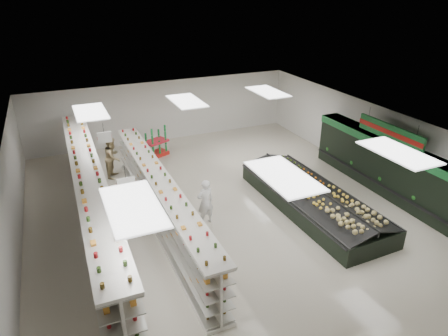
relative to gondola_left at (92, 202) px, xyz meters
name	(u,v)px	position (x,y,z in m)	size (l,w,h in m)	color
floor	(224,208)	(4.64, -0.61, -1.01)	(16.00, 16.00, 0.00)	beige
ceiling	(223,128)	(4.64, -0.61, 2.19)	(14.00, 16.00, 0.02)	white
wall_back	(163,111)	(4.64, 7.39, 0.59)	(14.00, 0.02, 3.20)	silver
wall_front	(385,328)	(4.64, -8.61, 0.59)	(14.00, 0.02, 3.20)	silver
wall_left	(11,210)	(-2.36, -0.61, 0.59)	(0.02, 16.00, 3.20)	silver
wall_right	(373,142)	(11.64, -0.61, 0.59)	(0.02, 16.00, 3.20)	silver
produce_wall_case	(389,165)	(11.17, -2.11, 0.23)	(0.93, 8.00, 2.20)	black
aisle_sign_near	(126,184)	(0.84, -2.61, 1.74)	(0.52, 0.06, 0.75)	white
aisle_sign_far	(104,137)	(0.84, 1.39, 1.74)	(0.52, 0.06, 0.75)	white
hortifruti_banner	(390,132)	(10.88, -2.11, 1.64)	(0.12, 3.20, 0.95)	#1C6B31
gondola_left	(92,202)	(0.00, 0.00, 0.00)	(1.11, 12.76, 2.21)	white
gondola_center	(161,203)	(2.20, -0.71, -0.17)	(0.86, 10.65, 1.85)	white
produce_island	(312,198)	(7.66, -1.97, -0.56)	(2.59, 6.81, 1.01)	black
soda_endcap	(156,143)	(3.64, 5.39, -0.33)	(1.30, 1.11, 1.40)	red
shopper_main	(205,202)	(3.64, -1.31, -0.16)	(0.62, 0.41, 1.71)	white
shopper_background	(113,157)	(1.33, 3.84, -0.10)	(0.89, 0.55, 1.83)	tan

